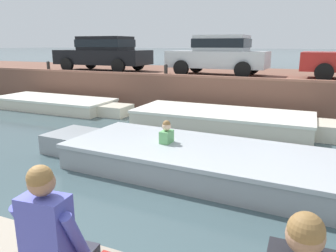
% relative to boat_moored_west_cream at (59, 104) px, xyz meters
% --- Properties ---
extents(ground_plane, '(400.00, 400.00, 0.00)m').
position_rel_boat_moored_west_cream_xyz_m(ground_plane, '(6.42, -3.19, -0.23)').
color(ground_plane, '#3D5156').
extents(far_quay_wall, '(60.00, 6.00, 1.36)m').
position_rel_boat_moored_west_cream_xyz_m(far_quay_wall, '(6.42, 4.50, 0.45)').
color(far_quay_wall, brown).
rests_on(far_quay_wall, ground).
extents(far_wall_coping, '(60.00, 0.24, 0.08)m').
position_rel_boat_moored_west_cream_xyz_m(far_wall_coping, '(6.42, 1.62, 1.17)').
color(far_wall_coping, '#925F4C').
rests_on(far_wall_coping, far_quay_wall).
extents(boat_moored_west_cream, '(5.94, 1.91, 0.47)m').
position_rel_boat_moored_west_cream_xyz_m(boat_moored_west_cream, '(0.00, 0.00, 0.00)').
color(boat_moored_west_cream, silver).
rests_on(boat_moored_west_cream, ground).
extents(boat_moored_central_cream, '(6.53, 2.21, 0.53)m').
position_rel_boat_moored_west_cream_xyz_m(boat_moored_central_cream, '(7.00, -0.20, 0.03)').
color(boat_moored_central_cream, silver).
rests_on(boat_moored_central_cream, ground).
extents(motorboat_passing, '(7.01, 2.50, 1.03)m').
position_rel_boat_moored_west_cream_xyz_m(motorboat_passing, '(7.12, -4.03, 0.04)').
color(motorboat_passing, '#93999E').
rests_on(motorboat_passing, ground).
extents(car_leftmost_black, '(4.37, 2.07, 1.54)m').
position_rel_boat_moored_west_cream_xyz_m(car_leftmost_black, '(0.33, 2.82, 1.98)').
color(car_leftmost_black, black).
rests_on(car_leftmost_black, far_quay_wall).
extents(car_left_inner_silver, '(3.88, 1.97, 1.54)m').
position_rel_boat_moored_west_cream_xyz_m(car_left_inner_silver, '(5.77, 2.82, 1.98)').
color(car_left_inner_silver, '#B7BABC').
rests_on(car_left_inner_silver, far_quay_wall).
extents(mooring_bollard_west, '(0.15, 0.15, 0.45)m').
position_rel_boat_moored_west_cream_xyz_m(mooring_bollard_west, '(-2.05, 1.75, 1.37)').
color(mooring_bollard_west, '#2D2B28').
rests_on(mooring_bollard_west, far_quay_wall).
extents(mooring_bollard_mid, '(0.15, 0.15, 0.45)m').
position_rel_boat_moored_west_cream_xyz_m(mooring_bollard_mid, '(3.94, 1.75, 1.37)').
color(mooring_bollard_mid, '#2D2B28').
rests_on(mooring_bollard_mid, far_quay_wall).
extents(person_seated_right, '(0.56, 0.56, 0.96)m').
position_rel_boat_moored_west_cream_xyz_m(person_seated_right, '(7.56, -8.38, 0.91)').
color(person_seated_right, '#282833').
rests_on(person_seated_right, near_quay).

